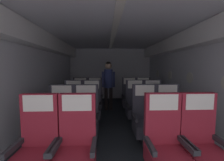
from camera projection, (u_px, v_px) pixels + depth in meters
The scene contains 19 objects.
ground at pixel (114, 128), 3.51m from camera, with size 3.82×6.91×0.02m, color #23282D.
fuselage_shell at pixel (113, 59), 3.65m from camera, with size 3.70×6.56×2.27m.
seat_a_left_window at pixel (37, 149), 1.76m from camera, with size 0.48×0.48×1.09m.
seat_a_left_aisle at pixel (76, 148), 1.77m from camera, with size 0.48×0.48×1.09m.
seat_a_right_aisle at pixel (202, 146), 1.83m from camera, with size 0.48×0.48×1.09m.
seat_a_right_window at pixel (165, 147), 1.80m from camera, with size 0.48×0.48×1.09m.
seat_b_left_window at pixel (61, 120), 2.69m from camera, with size 0.48×0.48×1.09m.
seat_b_left_aisle at pixel (86, 120), 2.71m from camera, with size 0.48×0.48×1.09m.
seat_b_right_aisle at pixel (169, 119), 2.77m from camera, with size 0.48×0.48×1.09m.
seat_b_right_window at pixel (145, 119), 2.75m from camera, with size 0.48×0.48×1.09m.
seat_c_left_window at pixel (73, 106), 3.64m from camera, with size 0.48×0.48×1.09m.
seat_c_left_aisle at pixel (92, 106), 3.65m from camera, with size 0.48×0.48×1.09m.
seat_c_right_aisle at pixel (153, 106), 3.71m from camera, with size 0.48×0.48×1.09m.
seat_c_right_window at pixel (135, 106), 3.70m from camera, with size 0.48×0.48×1.09m.
seat_d_left_window at pixel (80, 98), 4.56m from camera, with size 0.48×0.48×1.09m.
seat_d_left_aisle at pixel (95, 98), 4.60m from camera, with size 0.48×0.48×1.09m.
seat_d_right_aisle at pixel (144, 98), 4.64m from camera, with size 0.48×0.48×1.09m.
seat_d_right_window at pixel (130, 98), 4.63m from camera, with size 0.48×0.48×1.09m.
flight_attendant at pixel (108, 81), 4.84m from camera, with size 0.43×0.28×1.59m.
Camera 1 is at (-0.18, -0.13, 1.42)m, focal length 23.88 mm.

